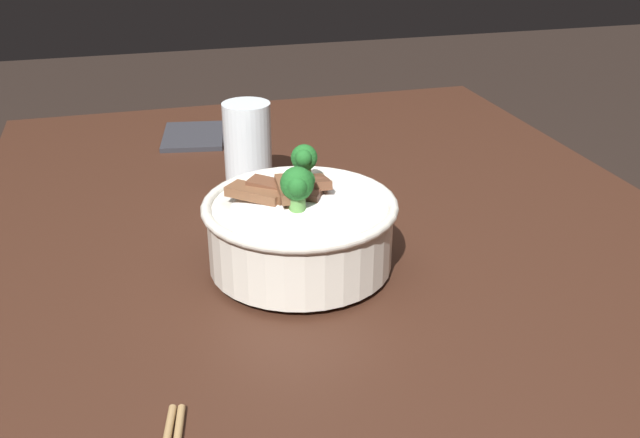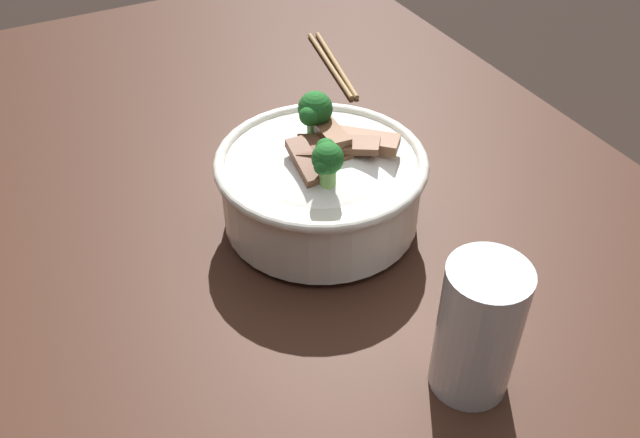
# 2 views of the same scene
# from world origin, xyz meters

# --- Properties ---
(dining_table) EXTENTS (1.38, 0.94, 0.83)m
(dining_table) POSITION_xyz_m (0.00, 0.00, 0.70)
(dining_table) COLOR #381E14
(dining_table) RESTS_ON ground
(rice_bowl) EXTENTS (0.22, 0.22, 0.14)m
(rice_bowl) POSITION_xyz_m (0.01, -0.07, 0.88)
(rice_bowl) COLOR silver
(rice_bowl) RESTS_ON dining_table
(drinking_glass) EXTENTS (0.07, 0.07, 0.13)m
(drinking_glass) POSITION_xyz_m (-0.24, -0.09, 0.88)
(drinking_glass) COLOR white
(drinking_glass) RESTS_ON dining_table
(chopsticks_pair) EXTENTS (0.21, 0.06, 0.01)m
(chopsticks_pair) POSITION_xyz_m (0.33, -0.25, 0.83)
(chopsticks_pair) COLOR #9E7A4C
(chopsticks_pair) RESTS_ON dining_table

